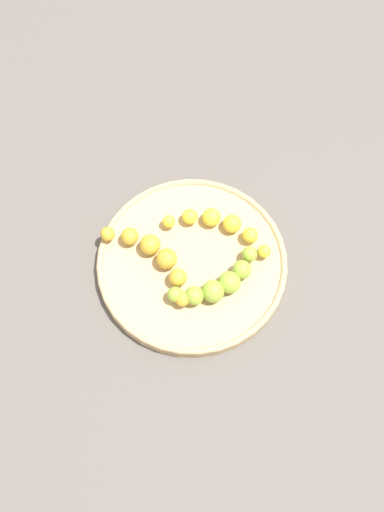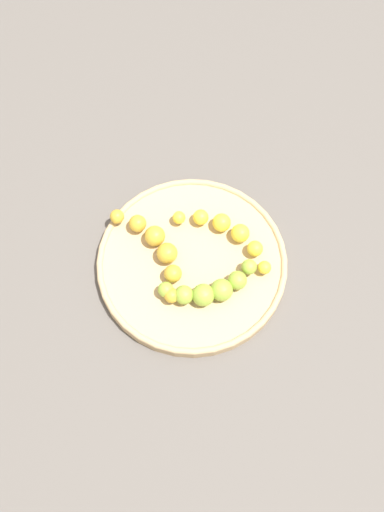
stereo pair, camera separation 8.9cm
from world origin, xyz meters
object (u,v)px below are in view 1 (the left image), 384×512
Objects in this scene: banana_green at (219,283)px; banana_spotted at (154,256)px; fruit_bowl at (192,263)px; banana_yellow at (220,225)px.

banana_spotted is at bearing -145.29° from banana_green.
fruit_bowl is 1.66× the size of banana_spotted.
fruit_bowl is 0.07m from banana_yellow.
banana_spotted is (0.04, 0.04, 0.02)m from fruit_bowl.
banana_yellow is at bearing -76.23° from fruit_bowl.
banana_green reaches higher than banana_spotted.
fruit_bowl is 0.06m from banana_green.
banana_yellow reaches higher than fruit_bowl.
banana_spotted is 0.11m from banana_green.
banana_yellow is (0.02, -0.07, 0.02)m from fruit_bowl.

